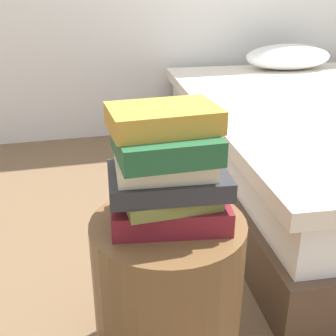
{
  "coord_description": "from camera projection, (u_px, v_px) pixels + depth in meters",
  "views": [
    {
      "loc": [
        -0.24,
        -0.94,
        1.03
      ],
      "look_at": [
        0.0,
        0.0,
        0.6
      ],
      "focal_mm": 47.08,
      "sensor_mm": 36.0,
      "label": 1
    }
  ],
  "objects": [
    {
      "name": "book_charcoal",
      "position": [
        170.0,
        180.0,
        1.07
      ],
      "size": [
        0.31,
        0.23,
        0.05
      ],
      "primitive_type": "cube",
      "rotation": [
        0.0,
        0.0,
        -0.1
      ],
      "color": "#28282D",
      "rests_on": "book_olive"
    },
    {
      "name": "book_forest",
      "position": [
        165.0,
        144.0,
        1.02
      ],
      "size": [
        0.23,
        0.21,
        0.06
      ],
      "primitive_type": "cube",
      "rotation": [
        0.0,
        0.0,
        0.01
      ],
      "color": "#1E512D",
      "rests_on": "book_cream"
    },
    {
      "name": "book_ochre",
      "position": [
        163.0,
        118.0,
        1.02
      ],
      "size": [
        0.26,
        0.18,
        0.05
      ],
      "primitive_type": "cube",
      "rotation": [
        0.0,
        0.0,
        0.04
      ],
      "color": "#B7842D",
      "rests_on": "book_forest"
    },
    {
      "name": "book_maroon",
      "position": [
        170.0,
        209.0,
        1.12
      ],
      "size": [
        0.32,
        0.24,
        0.06
      ],
      "primitive_type": "cube",
      "rotation": [
        0.0,
        0.0,
        -0.16
      ],
      "color": "maroon",
      "rests_on": "side_table"
    },
    {
      "name": "side_table",
      "position": [
        168.0,
        292.0,
        1.21
      ],
      "size": [
        0.4,
        0.4,
        0.45
      ],
      "primitive_type": "cylinder",
      "color": "brown",
      "rests_on": "ground_plane"
    },
    {
      "name": "book_olive",
      "position": [
        168.0,
        193.0,
        1.1
      ],
      "size": [
        0.23,
        0.21,
        0.03
      ],
      "primitive_type": "cube",
      "rotation": [
        0.0,
        0.0,
        0.03
      ],
      "color": "olive",
      "rests_on": "book_maroon"
    },
    {
      "name": "book_cream",
      "position": [
        164.0,
        162.0,
        1.06
      ],
      "size": [
        0.25,
        0.21,
        0.05
      ],
      "primitive_type": "cube",
      "rotation": [
        0.0,
        0.0,
        -0.09
      ],
      "color": "beige",
      "rests_on": "book_charcoal"
    }
  ]
}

